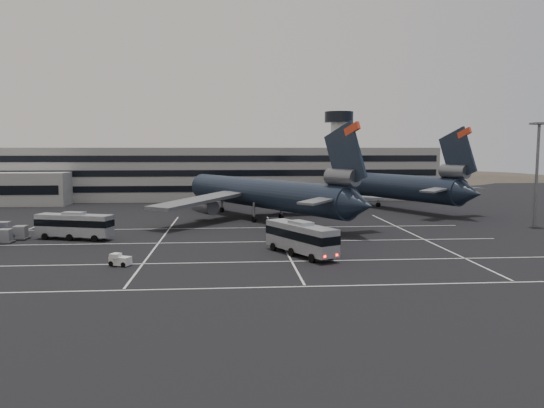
# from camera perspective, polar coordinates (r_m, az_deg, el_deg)

# --- Properties ---
(ground) EXTENTS (260.00, 260.00, 0.00)m
(ground) POSITION_cam_1_polar(r_m,az_deg,el_deg) (75.00, -7.96, -4.67)
(ground) COLOR black
(ground) RESTS_ON ground
(lane_markings) EXTENTS (90.00, 55.62, 0.01)m
(lane_markings) POSITION_cam_1_polar(r_m,az_deg,el_deg) (75.66, -7.21, -4.56)
(lane_markings) COLOR silver
(lane_markings) RESTS_ON ground
(terminal) EXTENTS (125.00, 26.00, 24.00)m
(terminal) POSITION_cam_1_polar(r_m,az_deg,el_deg) (145.08, -7.50, 3.23)
(terminal) COLOR gray
(terminal) RESTS_ON ground
(hills) EXTENTS (352.00, 180.00, 44.00)m
(hills) POSITION_cam_1_polar(r_m,az_deg,el_deg) (245.32, -1.36, -0.06)
(hills) COLOR #38332B
(hills) RESTS_ON ground
(lightpole_right) EXTENTS (2.40, 2.40, 18.28)m
(lightpole_right) POSITION_cam_1_polar(r_m,az_deg,el_deg) (103.47, 26.65, 4.26)
(lightpole_right) COLOR slate
(lightpole_right) RESTS_ON ground
(trijet_main) EXTENTS (41.50, 51.94, 18.08)m
(trijet_main) POSITION_cam_1_polar(r_m,az_deg,el_deg) (101.91, -0.94, 1.18)
(trijet_main) COLOR black
(trijet_main) RESTS_ON ground
(trijet_far) EXTENTS (31.71, 54.30, 18.08)m
(trijet_far) POSITION_cam_1_polar(r_m,az_deg,el_deg) (126.59, 11.67, 2.08)
(trijet_far) COLOR black
(trijet_far) RESTS_ON ground
(bus_near) EXTENTS (8.41, 12.56, 4.47)m
(bus_near) POSITION_cam_1_polar(r_m,az_deg,el_deg) (68.72, 3.11, -3.53)
(bus_near) COLOR gray
(bus_near) RESTS_ON ground
(bus_far) EXTENTS (12.23, 6.17, 4.22)m
(bus_far) POSITION_cam_1_polar(r_m,az_deg,el_deg) (85.93, -20.50, -2.08)
(bus_far) COLOR gray
(bus_far) RESTS_ON ground
(tug_b) EXTENTS (2.74, 2.30, 1.52)m
(tug_b) POSITION_cam_1_polar(r_m,az_deg,el_deg) (65.38, -15.94, -5.83)
(tug_b) COLOR silver
(tug_b) RESTS_ON ground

